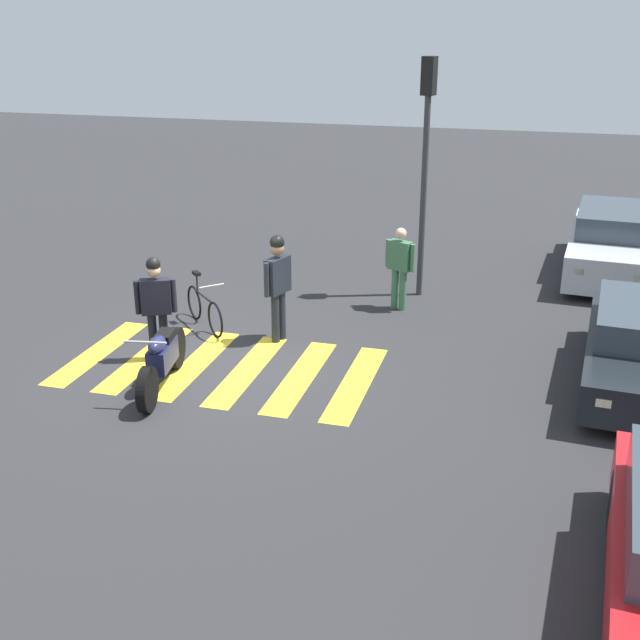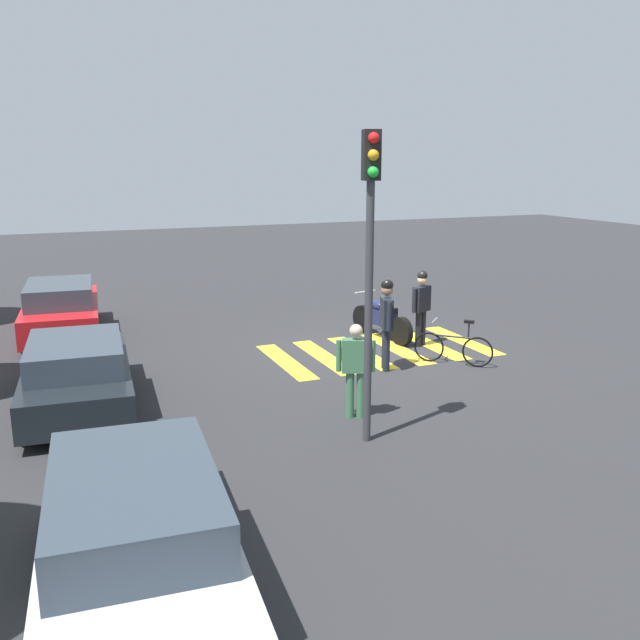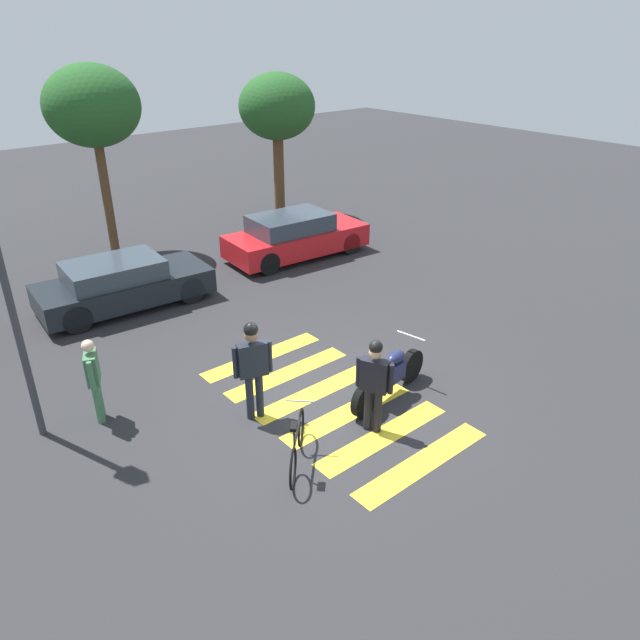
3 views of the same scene
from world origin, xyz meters
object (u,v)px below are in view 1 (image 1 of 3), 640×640
at_px(car_silver_sedan, 612,243).
at_px(traffic_light_pole, 426,141).
at_px(officer_by_motorcycle, 156,302).
at_px(police_motorcycle, 162,359).
at_px(officer_on_foot, 278,280).
at_px(leaning_bicycle, 204,309).
at_px(pedestrian_bystander, 400,264).

distance_m(car_silver_sedan, traffic_light_pole, 5.18).
xyz_separation_m(officer_by_motorcycle, car_silver_sedan, (-7.03, 7.41, -0.35)).
xyz_separation_m(police_motorcycle, car_silver_sedan, (-7.97, 6.89, 0.20)).
xyz_separation_m(officer_on_foot, car_silver_sedan, (-5.69, 5.78, -0.45)).
distance_m(leaning_bicycle, officer_on_foot, 1.69).
height_order(officer_on_foot, traffic_light_pole, traffic_light_pole).
bearing_deg(officer_by_motorcycle, traffic_light_pole, 141.03).
height_order(officer_by_motorcycle, traffic_light_pole, traffic_light_pole).
relative_size(police_motorcycle, officer_on_foot, 1.16).
distance_m(police_motorcycle, leaning_bicycle, 2.53).
relative_size(police_motorcycle, officer_by_motorcycle, 1.24).
bearing_deg(police_motorcycle, officer_by_motorcycle, -150.89).
height_order(pedestrian_bystander, traffic_light_pole, traffic_light_pole).
bearing_deg(police_motorcycle, car_silver_sedan, 139.17).
height_order(police_motorcycle, leaning_bicycle, police_motorcycle).
distance_m(police_motorcycle, officer_by_motorcycle, 1.21).
bearing_deg(traffic_light_pole, pedestrian_bystander, -15.11).
height_order(leaning_bicycle, car_silver_sedan, car_silver_sedan).
relative_size(leaning_bicycle, traffic_light_pole, 0.26).
relative_size(leaning_bicycle, officer_on_foot, 0.64).
relative_size(pedestrian_bystander, car_silver_sedan, 0.34).
height_order(police_motorcycle, car_silver_sedan, car_silver_sedan).
bearing_deg(pedestrian_bystander, traffic_light_pole, 164.89).
bearing_deg(leaning_bicycle, car_silver_sedan, 126.93).
height_order(officer_by_motorcycle, pedestrian_bystander, officer_by_motorcycle).
xyz_separation_m(officer_on_foot, pedestrian_bystander, (-2.16, 1.73, -0.21)).
bearing_deg(pedestrian_bystander, officer_on_foot, -38.62).
bearing_deg(traffic_light_pole, officer_on_foot, -32.45).
bearing_deg(car_silver_sedan, officer_on_foot, -45.46).
bearing_deg(traffic_light_pole, leaning_bicycle, -50.17).
bearing_deg(leaning_bicycle, pedestrian_bystander, 121.08).
bearing_deg(leaning_bicycle, police_motorcycle, 8.89).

